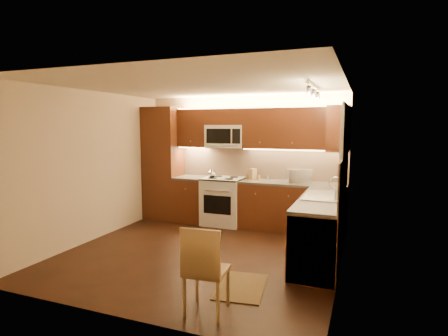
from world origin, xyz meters
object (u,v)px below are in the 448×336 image
at_px(kettle, 212,173).
at_px(soap_bottle, 341,188).
at_px(microwave, 226,136).
at_px(knife_block, 253,174).
at_px(stove, 223,201).
at_px(sink, 323,191).
at_px(toaster_oven, 299,176).
at_px(dining_chair, 207,268).

xyz_separation_m(kettle, soap_bottle, (2.45, -0.83, -0.02)).
distance_m(microwave, knife_block, 0.91).
bearing_deg(stove, microwave, 90.00).
height_order(microwave, sink, microwave).
bearing_deg(kettle, sink, -36.20).
relative_size(sink, kettle, 4.34).
bearing_deg(sink, stove, 150.64).
bearing_deg(toaster_oven, kettle, 160.51).
relative_size(stove, soap_bottle, 4.48).
xyz_separation_m(microwave, sink, (2.00, -1.26, -0.74)).
bearing_deg(dining_chair, soap_bottle, 59.32).
bearing_deg(sink, soap_bottle, 42.47).
bearing_deg(dining_chair, microwave, 103.28).
distance_m(microwave, soap_bottle, 2.57).
distance_m(kettle, toaster_oven, 1.66).
bearing_deg(toaster_oven, knife_block, 149.98).
xyz_separation_m(toaster_oven, soap_bottle, (0.79, -0.92, -0.02)).
height_order(sink, knife_block, knife_block).
bearing_deg(stove, soap_bottle, -22.01).
height_order(stove, sink, sink).
xyz_separation_m(soap_bottle, dining_chair, (-1.15, -2.35, -0.54)).
relative_size(microwave, knife_block, 3.68).
xyz_separation_m(sink, toaster_oven, (-0.55, 1.14, 0.05)).
bearing_deg(knife_block, stove, -148.73).
relative_size(sink, knife_block, 4.17).
bearing_deg(soap_bottle, dining_chair, -118.73).
height_order(microwave, knife_block, microwave).
relative_size(sink, soap_bottle, 4.19).
bearing_deg(sink, knife_block, 139.05).
relative_size(kettle, toaster_oven, 0.47).
xyz_separation_m(kettle, dining_chair, (1.30, -3.17, -0.55)).
bearing_deg(kettle, dining_chair, -78.64).
bearing_deg(soap_bottle, sink, -140.10).
height_order(soap_bottle, dining_chair, soap_bottle).
bearing_deg(stove, kettle, -159.25).
xyz_separation_m(microwave, soap_bottle, (2.24, -1.04, -0.72)).
relative_size(stove, toaster_oven, 2.18).
distance_m(microwave, kettle, 0.76).
bearing_deg(knife_block, microwave, -162.47).
relative_size(stove, microwave, 1.21).
relative_size(soap_bottle, dining_chair, 0.22).
bearing_deg(microwave, soap_bottle, -24.91).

